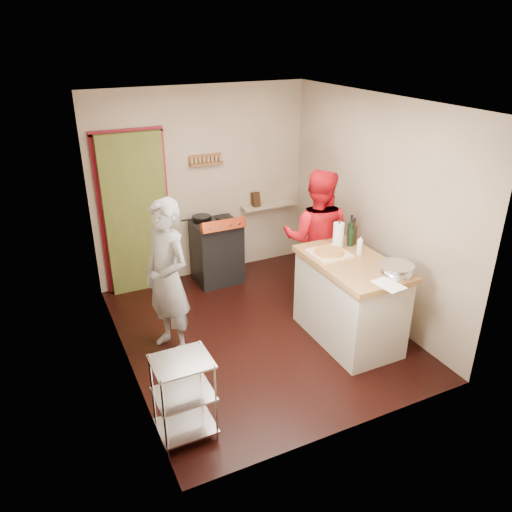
{
  "coord_description": "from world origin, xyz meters",
  "views": [
    {
      "loc": [
        -2.16,
        -4.45,
        3.25
      ],
      "look_at": [
        -0.03,
        0.0,
        0.98
      ],
      "focal_mm": 35.0,
      "sensor_mm": 36.0,
      "label": 1
    }
  ],
  "objects_px": {
    "wire_shelving": "(184,395)",
    "stove": "(217,251)",
    "person_stripe": "(167,278)",
    "person_red": "(317,239)",
    "island": "(350,299)"
  },
  "relations": [
    {
      "from": "island",
      "to": "person_stripe",
      "type": "height_order",
      "value": "person_stripe"
    },
    {
      "from": "island",
      "to": "person_red",
      "type": "xyz_separation_m",
      "value": [
        0.1,
        0.88,
        0.37
      ]
    },
    {
      "from": "person_stripe",
      "to": "wire_shelving",
      "type": "bearing_deg",
      "value": -32.18
    },
    {
      "from": "wire_shelving",
      "to": "island",
      "type": "xyz_separation_m",
      "value": [
        2.13,
        0.65,
        0.07
      ]
    },
    {
      "from": "stove",
      "to": "person_stripe",
      "type": "height_order",
      "value": "person_stripe"
    },
    {
      "from": "stove",
      "to": "island",
      "type": "height_order",
      "value": "island"
    },
    {
      "from": "island",
      "to": "person_stripe",
      "type": "relative_size",
      "value": 0.81
    },
    {
      "from": "wire_shelving",
      "to": "person_stripe",
      "type": "relative_size",
      "value": 0.46
    },
    {
      "from": "wire_shelving",
      "to": "person_red",
      "type": "height_order",
      "value": "person_red"
    },
    {
      "from": "person_stripe",
      "to": "person_red",
      "type": "height_order",
      "value": "person_red"
    },
    {
      "from": "stove",
      "to": "person_red",
      "type": "bearing_deg",
      "value": -50.51
    },
    {
      "from": "stove",
      "to": "person_stripe",
      "type": "distance_m",
      "value": 1.72
    },
    {
      "from": "wire_shelving",
      "to": "stove",
      "type": "bearing_deg",
      "value": 63.15
    },
    {
      "from": "stove",
      "to": "island",
      "type": "bearing_deg",
      "value": -67.79
    },
    {
      "from": "stove",
      "to": "person_red",
      "type": "distance_m",
      "value": 1.48
    }
  ]
}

